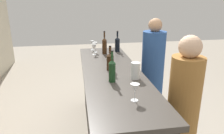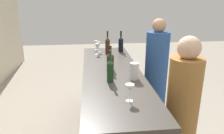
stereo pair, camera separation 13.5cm
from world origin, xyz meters
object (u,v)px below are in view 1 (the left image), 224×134
(wine_bottle_center_amber_brown, at_px, (104,45))
(wine_glass_far_left, at_px, (92,44))
(wine_bottle_second_left_amber_brown, at_px, (110,61))
(wine_glass_near_left, at_px, (135,88))
(water_pitcher, at_px, (135,71))
(person_center_guest, at_px, (183,111))
(wine_glass_near_right, at_px, (94,47))
(wine_bottle_leftmost_olive_green, at_px, (112,70))
(person_left_guest, at_px, (152,71))
(wine_glass_near_center, at_px, (95,45))
(wine_bottle_second_right_near_black, at_px, (117,44))

(wine_bottle_center_amber_brown, relative_size, wine_glass_far_left, 2.26)
(wine_bottle_second_left_amber_brown, relative_size, wine_glass_near_left, 1.94)
(wine_bottle_center_amber_brown, bearing_deg, wine_bottle_second_left_amber_brown, 177.41)
(water_pitcher, relative_size, person_center_guest, 0.12)
(wine_glass_near_right, relative_size, person_center_guest, 0.11)
(wine_bottle_leftmost_olive_green, xyz_separation_m, wine_bottle_second_left_amber_brown, (0.35, -0.04, -0.01))
(person_left_guest, bearing_deg, water_pitcher, 69.74)
(wine_bottle_second_left_amber_brown, xyz_separation_m, person_center_guest, (-0.55, -0.66, -0.40))
(wine_glass_far_left, height_order, person_center_guest, person_center_guest)
(water_pitcher, height_order, person_center_guest, person_center_guest)
(wine_bottle_second_left_amber_brown, bearing_deg, wine_bottle_leftmost_olive_green, 174.06)
(wine_glass_near_center, bearing_deg, wine_bottle_leftmost_olive_green, -177.16)
(wine_bottle_second_left_amber_brown, distance_m, wine_glass_near_left, 0.80)
(person_center_guest, bearing_deg, person_left_guest, -118.02)
(person_center_guest, bearing_deg, wine_glass_near_left, 0.14)
(wine_glass_far_left, bearing_deg, person_center_guest, -153.14)
(wine_glass_far_left, bearing_deg, water_pitcher, -165.40)
(wine_glass_near_left, bearing_deg, wine_bottle_second_right_near_black, -5.91)
(water_pitcher, distance_m, person_left_guest, 1.20)
(wine_bottle_second_left_amber_brown, height_order, person_left_guest, person_left_guest)
(wine_bottle_center_amber_brown, xyz_separation_m, person_left_guest, (-0.06, -0.74, -0.42))
(wine_glass_near_right, distance_m, person_center_guest, 1.54)
(wine_bottle_second_left_amber_brown, xyz_separation_m, person_left_guest, (0.68, -0.77, -0.40))
(wine_glass_near_right, bearing_deg, person_left_guest, -91.80)
(wine_bottle_second_left_amber_brown, bearing_deg, water_pitcher, -145.40)
(wine_bottle_leftmost_olive_green, relative_size, wine_glass_near_right, 2.01)
(wine_bottle_leftmost_olive_green, height_order, wine_bottle_center_amber_brown, wine_bottle_center_amber_brown)
(wine_bottle_second_left_amber_brown, relative_size, wine_glass_near_right, 1.79)
(wine_bottle_second_right_near_black, xyz_separation_m, person_center_guest, (-1.40, -0.41, -0.42))
(wine_glass_near_left, distance_m, wine_glass_near_right, 1.52)
(wine_bottle_center_amber_brown, distance_m, person_left_guest, 0.85)
(wine_bottle_leftmost_olive_green, relative_size, person_center_guest, 0.22)
(wine_glass_near_center, distance_m, wine_glass_far_left, 0.16)
(wine_bottle_center_amber_brown, xyz_separation_m, wine_bottle_second_right_near_black, (0.11, -0.21, -0.01))
(wine_glass_near_left, bearing_deg, person_center_guest, -67.29)
(wine_glass_near_left, height_order, wine_glass_near_center, wine_glass_near_center)
(wine_glass_near_left, height_order, person_left_guest, person_left_guest)
(wine_bottle_leftmost_olive_green, distance_m, wine_bottle_second_left_amber_brown, 0.36)
(wine_bottle_leftmost_olive_green, bearing_deg, wine_bottle_second_left_amber_brown, -5.94)
(wine_glass_near_right, bearing_deg, wine_bottle_center_amber_brown, -78.66)
(wine_bottle_second_right_near_black, distance_m, wine_glass_near_left, 1.65)
(wine_bottle_leftmost_olive_green, bearing_deg, wine_glass_far_left, 3.80)
(wine_glass_near_left, bearing_deg, water_pitcher, -16.02)
(wine_glass_far_left, height_order, water_pitcher, water_pitcher)
(wine_glass_near_left, relative_size, wine_glass_near_center, 0.94)
(water_pitcher, bearing_deg, wine_glass_near_center, 15.04)
(wine_bottle_second_left_amber_brown, bearing_deg, wine_glass_near_center, 6.50)
(wine_bottle_leftmost_olive_green, bearing_deg, water_pitcher, -80.35)
(wine_bottle_center_amber_brown, xyz_separation_m, wine_glass_near_left, (-1.53, -0.04, -0.02))
(person_center_guest, bearing_deg, wine_bottle_leftmost_olive_green, -38.26)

